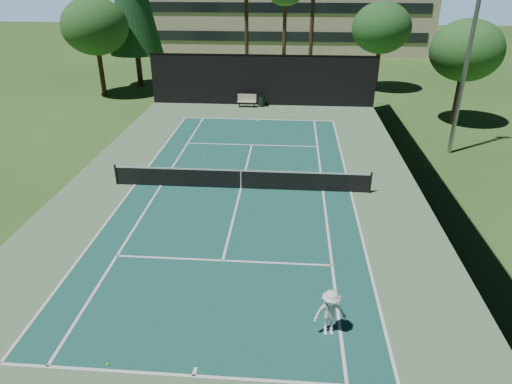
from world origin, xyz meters
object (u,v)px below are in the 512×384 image
Objects in this scene: tennis_ball_b at (204,158)px; tennis_ball_a at (108,364)px; tennis_net at (241,179)px; park_bench at (247,100)px; tennis_ball_c at (293,155)px; tennis_ball_d at (198,147)px; player at (330,313)px; trash_bin at (262,101)px.

tennis_ball_a is at bearing -89.42° from tennis_ball_b.
tennis_ball_b is at bearing 90.58° from tennis_ball_a.
park_bench is at bearing 94.38° from tennis_net.
tennis_ball_c is (5.04, 16.51, -0.00)m from tennis_ball_a.
tennis_ball_c is 11.17m from park_bench.
tennis_ball_b is (-0.16, 15.58, -0.00)m from tennis_ball_a.
tennis_ball_b is 11.54m from park_bench.
tennis_ball_a is 27.05m from park_bench.
park_bench is at bearing 87.27° from tennis_ball_a.
player is at bearing -65.69° from tennis_ball_d.
park_bench is at bearing 90.60° from player.
trash_bin is at bearing 103.46° from tennis_ball_c.
player is 25.76m from trash_bin.
tennis_ball_b is 1.95m from tennis_ball_d.
tennis_ball_a reaches higher than tennis_ball_b.
tennis_net is at bearing 78.10° from tennis_ball_a.
player is 1.66× the size of trash_bin.
player is 24.72× the size of tennis_ball_d.
tennis_net is 4.72m from tennis_ball_b.
tennis_ball_c reaches higher than tennis_ball_b.
tennis_ball_d is at bearing -102.56° from park_bench.
tennis_ball_d is at bearing -108.68° from trash_bin.
tennis_ball_a is 17.42m from tennis_ball_d.
tennis_ball_d is (-0.85, 17.40, -0.01)m from tennis_ball_a.
tennis_ball_c is 11.04m from trash_bin.
player is 17.19m from tennis_ball_d.
tennis_net is 5.49m from tennis_ball_c.
trash_bin is (2.47, 27.24, 0.44)m from tennis_ball_a.
tennis_ball_c is 1.19× the size of tennis_ball_d.
player reaches higher than trash_bin.
tennis_ball_c is at bearing 73.02° from tennis_ball_a.
tennis_ball_b is at bearing 123.98° from tennis_net.
player reaches higher than park_bench.
trash_bin is at bearing 84.81° from tennis_ball_a.
tennis_ball_b is (-2.62, 3.89, -0.52)m from tennis_net.
tennis_ball_b is 0.05× the size of park_bench.
tennis_net is 8.24× the size of player.
tennis_net is 10.63m from player.
player is 20.06× the size of tennis_ball_a.
tennis_net is at bearing -85.62° from park_bench.
tennis_ball_c is at bearing 10.13° from tennis_ball_b.
tennis_ball_d is at bearing 110.88° from tennis_ball_b.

